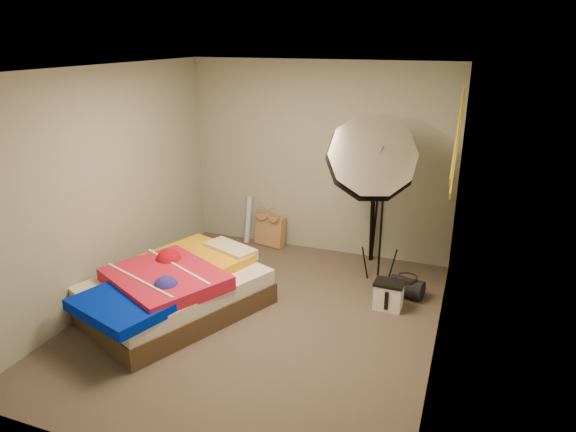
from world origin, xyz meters
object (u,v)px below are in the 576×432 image
at_px(duffel_bag, 406,287).
at_px(bed, 175,290).
at_px(wrapping_roll, 248,220).
at_px(camera_case, 388,296).
at_px(camera_tripod, 373,211).
at_px(photo_umbrella, 371,160).
at_px(tote_bag, 270,230).

relative_size(duffel_bag, bed, 0.17).
relative_size(wrapping_roll, bed, 0.30).
bearing_deg(duffel_bag, camera_case, -101.12).
distance_m(bed, camera_tripod, 2.66).
xyz_separation_m(duffel_bag, camera_tripod, (-0.58, 0.85, 0.56)).
bearing_deg(camera_case, photo_umbrella, 129.43).
xyz_separation_m(tote_bag, duffel_bag, (2.00, -0.87, -0.10)).
bearing_deg(bed, camera_case, 22.26).
distance_m(bed, photo_umbrella, 2.51).
distance_m(wrapping_roll, camera_tripod, 1.79).
height_order(camera_case, bed, bed).
distance_m(duffel_bag, photo_umbrella, 1.49).
distance_m(tote_bag, photo_umbrella, 2.11).
height_order(duffel_bag, bed, bed).
xyz_separation_m(tote_bag, photo_umbrella, (1.50, -0.74, 1.29)).
height_order(duffel_bag, photo_umbrella, photo_umbrella).
xyz_separation_m(wrapping_roll, camera_tripod, (1.76, -0.02, 0.34)).
xyz_separation_m(camera_case, bed, (-2.09, -0.86, 0.12)).
xyz_separation_m(photo_umbrella, camera_tripod, (-0.08, 0.72, -0.83)).
height_order(photo_umbrella, camera_tripod, photo_umbrella).
distance_m(wrapping_roll, camera_case, 2.51).
relative_size(wrapping_roll, duffel_bag, 1.78).
relative_size(camera_case, duffel_bag, 0.79).
bearing_deg(photo_umbrella, tote_bag, 153.76).
bearing_deg(photo_umbrella, wrapping_roll, 158.06).
bearing_deg(camera_case, duffel_bag, 68.58).
height_order(wrapping_roll, duffel_bag, wrapping_roll).
relative_size(duffel_bag, camera_tripod, 0.32).
xyz_separation_m(wrapping_roll, photo_umbrella, (1.84, -0.74, 1.18)).
xyz_separation_m(tote_bag, bed, (-0.24, -2.06, 0.05)).
height_order(bed, camera_tripod, camera_tripod).
bearing_deg(camera_case, tote_bag, 148.93).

